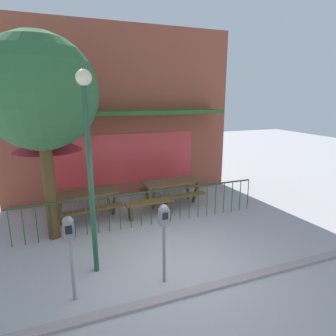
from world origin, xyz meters
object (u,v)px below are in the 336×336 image
(picnic_table_left, at_px, (86,198))
(street_tree, at_px, (40,94))
(street_lamp, at_px, (88,147))
(patio_bench, at_px, (149,205))
(parking_meter_near, at_px, (69,236))
(parking_meter_far, at_px, (164,223))
(picnic_table_right, at_px, (171,186))
(patio_umbrella, at_px, (48,143))

(picnic_table_left, height_order, street_tree, street_tree)
(picnic_table_left, bearing_deg, street_tree, -132.95)
(picnic_table_left, bearing_deg, street_lamp, -91.57)
(patio_bench, bearing_deg, parking_meter_near, -127.78)
(picnic_table_left, bearing_deg, parking_meter_far, -73.32)
(picnic_table_right, distance_m, patio_bench, 1.25)
(parking_meter_far, bearing_deg, picnic_table_left, 106.68)
(parking_meter_near, bearing_deg, patio_umbrella, 94.99)
(picnic_table_right, height_order, parking_meter_near, parking_meter_near)
(picnic_table_left, distance_m, patio_umbrella, 1.84)
(picnic_table_right, distance_m, parking_meter_near, 4.92)
(parking_meter_far, distance_m, street_lamp, 1.94)
(parking_meter_far, bearing_deg, parking_meter_near, 176.86)
(picnic_table_left, height_order, parking_meter_near, parking_meter_near)
(street_lamp, bearing_deg, patio_umbrella, 105.79)
(picnic_table_left, xyz_separation_m, street_lamp, (-0.08, -2.76, 1.92))
(patio_bench, height_order, street_tree, street_tree)
(picnic_table_right, relative_size, parking_meter_far, 1.20)
(picnic_table_right, bearing_deg, street_tree, -162.96)
(patio_bench, relative_size, parking_meter_far, 0.90)
(street_lamp, bearing_deg, picnic_table_right, 46.46)
(picnic_table_right, relative_size, street_tree, 0.39)
(picnic_table_right, distance_m, parking_meter_far, 4.12)
(patio_bench, bearing_deg, street_tree, -172.22)
(patio_umbrella, bearing_deg, street_tree, -91.86)
(patio_bench, distance_m, street_tree, 4.07)
(patio_umbrella, distance_m, street_lamp, 2.84)
(picnic_table_right, xyz_separation_m, parking_meter_far, (-1.62, -3.74, 0.60))
(patio_umbrella, xyz_separation_m, street_tree, (-0.03, -0.89, 1.23))
(street_tree, height_order, street_lamp, street_tree)
(street_lamp, bearing_deg, picnic_table_left, 88.43)
(patio_umbrella, height_order, parking_meter_near, patio_umbrella)
(patio_umbrella, xyz_separation_m, parking_meter_near, (0.30, -3.45, -1.04))
(street_tree, xyz_separation_m, street_lamp, (0.80, -1.82, -0.94))
(picnic_table_left, xyz_separation_m, patio_umbrella, (-0.84, -0.05, 1.63))
(parking_meter_far, bearing_deg, street_tree, 126.31)
(patio_umbrella, xyz_separation_m, street_lamp, (0.77, -2.71, 0.29))
(patio_umbrella, relative_size, street_lamp, 0.64)
(parking_meter_far, height_order, street_tree, street_tree)
(patio_bench, xyz_separation_m, parking_meter_far, (-0.64, -3.00, 0.85))
(picnic_table_right, height_order, street_lamp, street_lamp)
(patio_umbrella, bearing_deg, parking_meter_near, -85.01)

